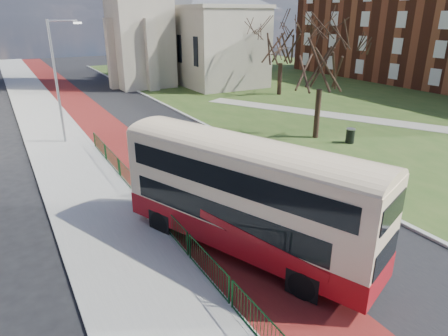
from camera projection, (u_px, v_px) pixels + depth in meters
ground at (269, 249)px, 15.26m from camera, size 160.00×160.00×0.00m
road_carriageway at (140, 125)px, 32.17m from camera, size 9.00×120.00×0.01m
bus_lane at (106, 130)px, 30.93m from camera, size 3.40×120.00×0.01m
pavement_west at (54, 136)px, 29.17m from camera, size 4.00×120.00×0.12m
kerb_west at (82, 132)px, 30.08m from camera, size 0.25×120.00×0.13m
kerb_east at (182, 113)px, 35.89m from camera, size 0.25×80.00×0.13m
grass_green at (343, 93)px, 45.05m from camera, size 40.00×80.00×0.04m
footpath at (398, 124)px, 32.54m from camera, size 18.84×32.82×0.03m
pedestrian_railing at (158, 212)px, 16.95m from camera, size 0.07×24.00×1.12m
brick_terrace at (448, 29)px, 47.43m from camera, size 10.30×44.30×13.50m
streetlamp at (58, 76)px, 26.21m from camera, size 2.13×0.18×8.00m
bus at (245, 192)px, 14.35m from camera, size 5.95×10.26×4.23m
winter_tree_near at (323, 49)px, 26.74m from camera, size 7.72×7.72×8.95m
winter_tree_far at (282, 37)px, 42.28m from camera, size 6.71×6.71×8.73m
litter_bin at (350, 136)px, 27.56m from camera, size 0.66×0.66×1.02m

